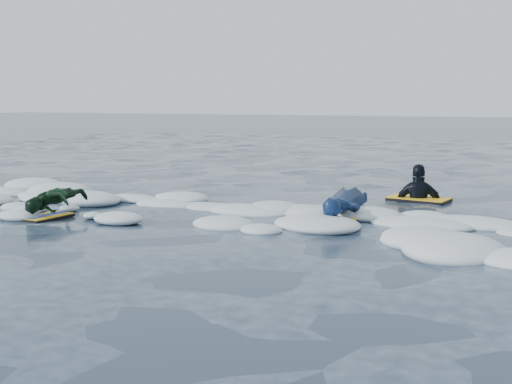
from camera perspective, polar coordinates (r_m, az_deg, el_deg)
ground at (r=9.04m, az=-11.16°, el=-2.77°), size 120.00×120.00×0.00m
foam_band at (r=9.88m, az=-7.67°, el=-1.76°), size 12.00×3.10×0.30m
prone_woman_unit at (r=9.24m, az=7.80°, el=-1.13°), size 0.67×1.61×0.41m
prone_child_unit at (r=9.77m, az=-17.39°, el=-0.91°), size 0.55×1.12×0.42m
waiting_rider_unit at (r=11.10m, az=14.24°, el=-1.34°), size 1.07×0.70×1.49m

